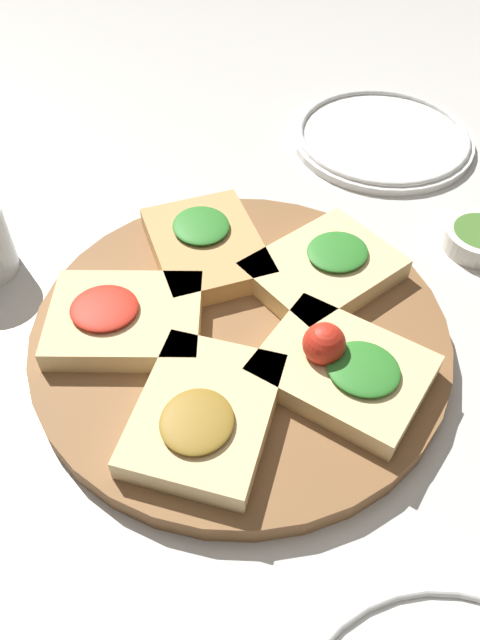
{
  "coord_description": "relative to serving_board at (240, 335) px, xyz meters",
  "views": [
    {
      "loc": [
        0.38,
        -0.1,
        0.48
      ],
      "look_at": [
        0.0,
        0.0,
        0.03
      ],
      "focal_mm": 35.0,
      "sensor_mm": 36.0,
      "label": 1
    }
  ],
  "objects": [
    {
      "name": "ground_plane",
      "position": [
        0.0,
        0.0,
        -0.01
      ],
      "size": [
        3.0,
        3.0,
        0.0
      ],
      "primitive_type": "plane",
      "color": "beige"
    },
    {
      "name": "serving_board",
      "position": [
        0.0,
        0.0,
        0.0
      ],
      "size": [
        0.4,
        0.4,
        0.02
      ],
      "primitive_type": "cylinder",
      "color": "brown",
      "rests_on": "ground_plane"
    },
    {
      "name": "focaccia_slice_0",
      "position": [
        -0.05,
        0.1,
        0.02
      ],
      "size": [
        0.16,
        0.17,
        0.03
      ],
      "color": "#E5C689",
      "rests_on": "serving_board"
    },
    {
      "name": "focaccia_slice_1",
      "position": [
        -0.11,
        -0.01,
        0.02
      ],
      "size": [
        0.15,
        0.12,
        0.03
      ],
      "color": "tan",
      "rests_on": "serving_board"
    },
    {
      "name": "focaccia_slice_2",
      "position": [
        -0.03,
        -0.11,
        0.02
      ],
      "size": [
        0.14,
        0.17,
        0.03
      ],
      "color": "#E5C689",
      "rests_on": "serving_board"
    },
    {
      "name": "focaccia_slice_3",
      "position": [
        0.1,
        -0.06,
        0.02
      ],
      "size": [
        0.18,
        0.17,
        0.03
      ],
      "color": "#E5C689",
      "rests_on": "serving_board"
    },
    {
      "name": "focaccia_slice_4",
      "position": [
        0.08,
        0.07,
        0.03
      ],
      "size": [
        0.18,
        0.18,
        0.05
      ],
      "color": "#E5C689",
      "rests_on": "serving_board"
    },
    {
      "name": "plate_left",
      "position": [
        -0.29,
        0.28,
        -0.0
      ],
      "size": [
        0.24,
        0.24,
        0.02
      ],
      "color": "white",
      "rests_on": "ground_plane"
    },
    {
      "name": "dipping_bowl",
      "position": [
        -0.07,
        0.3,
        0.0
      ],
      "size": [
        0.08,
        0.08,
        0.02
      ],
      "color": "silver",
      "rests_on": "ground_plane"
    }
  ]
}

